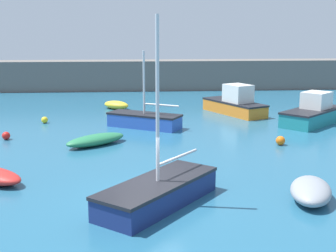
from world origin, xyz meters
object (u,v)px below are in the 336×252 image
Objects in this scene: rowboat_white_midwater at (96,140)px; mooring_buoy_yellow at (45,120)px; mooring_buoy_red at (6,136)px; mooring_buoy_orange at (280,141)px; cabin_cruiser_white at (235,104)px; fishing_dinghy_green at (116,105)px; sailboat_tall_mast at (158,192)px; sailboat_short_mast at (144,120)px; motorboat_with_cabin at (313,113)px; open_tender_yellow at (311,191)px.

mooring_buoy_yellow is at bearing 84.22° from rowboat_white_midwater.
mooring_buoy_orange reaches higher than mooring_buoy_red.
fishing_dinghy_green is at bearing 45.80° from cabin_cruiser_white.
mooring_buoy_orange is (7.06, 8.19, -0.25)m from sailboat_tall_mast.
sailboat_short_mast is 8.85m from mooring_buoy_orange.
motorboat_with_cabin reaches higher than mooring_buoy_orange.
open_tender_yellow reaches higher than rowboat_white_midwater.
cabin_cruiser_white is at bearing 21.47° from fishing_dinghy_green.
sailboat_short_mast is at bearing 20.38° from rowboat_white_midwater.
sailboat_tall_mast reaches higher than sailboat_short_mast.
rowboat_white_midwater is 0.74× the size of sailboat_short_mast.
motorboat_with_cabin is 11.65× the size of mooring_buoy_red.
motorboat_with_cabin is 0.93× the size of cabin_cruiser_white.
motorboat_with_cabin reaches higher than rowboat_white_midwater.
sailboat_short_mast is at bearing 144.89° from mooring_buoy_orange.
mooring_buoy_orange is 15.47m from mooring_buoy_yellow.
open_tender_yellow is (8.53, -8.88, 0.08)m from rowboat_white_midwater.
sailboat_short_mast is 10.62× the size of mooring_buoy_red.
mooring_buoy_red is at bearing 171.21° from mooring_buoy_orange.
rowboat_white_midwater reaches higher than mooring_buoy_red.
cabin_cruiser_white is at bearing -84.79° from motorboat_with_cabin.
motorboat_with_cabin is 19.28m from mooring_buoy_red.
mooring_buoy_yellow is (-13.35, -2.41, -0.56)m from cabin_cruiser_white.
cabin_cruiser_white is (-4.37, 3.93, 0.05)m from motorboat_with_cabin.
sailboat_short_mast is 0.73× the size of sailboat_tall_mast.
open_tender_yellow reaches higher than mooring_buoy_orange.
mooring_buoy_orange is (15.14, -2.34, 0.02)m from mooring_buoy_red.
fishing_dinghy_green is at bearing 40.34° from open_tender_yellow.
open_tender_yellow is (-5.32, -13.58, -0.35)m from motorboat_with_cabin.
cabin_cruiser_white is 13.26× the size of mooring_buoy_yellow.
mooring_buoy_yellow is (1.31, 4.58, -0.01)m from mooring_buoy_red.
sailboat_short_mast reaches higher than motorboat_with_cabin.
open_tender_yellow is 6.41× the size of mooring_buoy_orange.
rowboat_white_midwater is 0.54× the size of sailboat_tall_mast.
rowboat_white_midwater is at bearing 88.02° from sailboat_short_mast.
mooring_buoy_red is (-7.90, -2.75, -0.26)m from sailboat_short_mast.
fishing_dinghy_green is 20.47m from sailboat_tall_mast.
rowboat_white_midwater is at bearing 175.89° from mooring_buoy_orange.
mooring_buoy_red is (-14.66, -7.00, -0.55)m from cabin_cruiser_white.
sailboat_tall_mast reaches higher than cabin_cruiser_white.
fishing_dinghy_green is (-2.03, 7.06, -0.17)m from sailboat_short_mast.
sailboat_short_mast is 8.37m from mooring_buoy_red.
sailboat_tall_mast is at bearing -109.63° from rowboat_white_midwater.
rowboat_white_midwater is 7.31m from mooring_buoy_yellow.
motorboat_with_cabin reaches higher than mooring_buoy_red.
sailboat_short_mast is at bearing 42.90° from open_tender_yellow.
mooring_buoy_red is 4.77m from mooring_buoy_yellow.
fishing_dinghy_green reaches higher than mooring_buoy_orange.
sailboat_tall_mast is 13.28m from mooring_buoy_red.
rowboat_white_midwater is at bearing 105.83° from cabin_cruiser_white.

